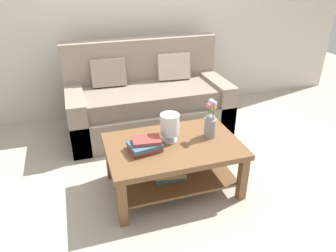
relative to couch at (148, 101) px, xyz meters
name	(u,v)px	position (x,y,z in m)	size (l,w,h in m)	color
ground_plane	(170,170)	(-0.03, -0.98, -0.36)	(10.00, 10.00, 0.00)	#ADA393
back_wall	(130,9)	(-0.03, 0.67, 0.99)	(6.40, 0.12, 2.70)	beige
couch	(148,101)	(0.00, 0.00, 0.00)	(1.90, 0.90, 1.06)	gray
coffee_table	(173,157)	(-0.09, -1.24, -0.03)	(1.16, 0.77, 0.47)	brown
book_stack_main	(145,145)	(-0.34, -1.27, 0.15)	(0.29, 0.24, 0.10)	#993833
glass_hurricane_vase	(170,125)	(-0.10, -1.18, 0.26)	(0.17, 0.17, 0.25)	silver
flower_pitcher	(210,122)	(0.27, -1.22, 0.24)	(0.11, 0.11, 0.36)	gray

